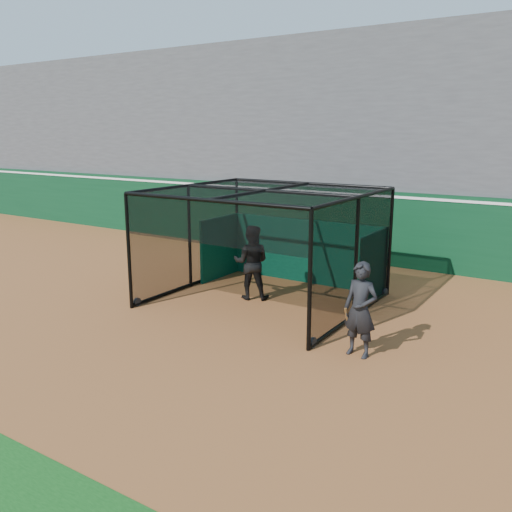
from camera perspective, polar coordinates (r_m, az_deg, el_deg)
The scene contains 6 objects.
ground at distance 12.95m, azimuth -8.56°, elevation -7.19°, with size 120.00×120.00×0.00m, color #94562B.
outfield_wall at distance 19.60m, azimuth 7.94°, elevation 3.59°, with size 50.00×0.50×2.50m.
grandstand at distance 22.83m, azimuth 12.32°, elevation 12.76°, with size 50.00×7.85×8.95m.
batting_cage at distance 14.22m, azimuth 0.97°, elevation 0.95°, with size 5.20×4.85×2.95m.
batter at distance 14.54m, azimuth -0.50°, elevation -0.67°, with size 0.98×0.76×2.01m, color black.
on_deck_player at distance 11.02m, azimuth 10.93°, elevation -5.58°, with size 0.75×0.53×1.94m.
Camera 1 is at (8.14, -9.06, 4.42)m, focal length 38.00 mm.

